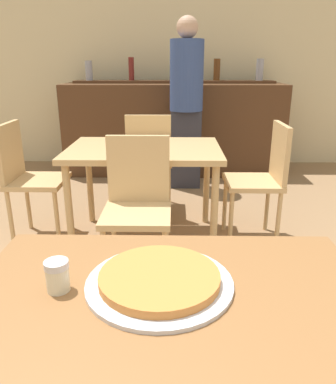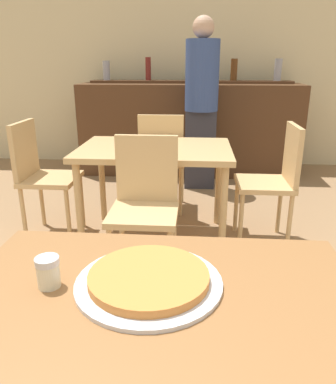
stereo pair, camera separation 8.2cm
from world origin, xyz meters
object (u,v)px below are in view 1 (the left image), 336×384
object	(u,v)px
chair_far_side_right	(264,174)
pizza_tray	(159,280)
chair_far_side_front	(138,200)
cheese_shaker	(57,276)
person_standing	(186,99)
chair_far_side_back	(149,156)
chair_far_side_left	(27,173)

from	to	relation	value
chair_far_side_right	pizza_tray	size ratio (longest dim) A/B	2.22
chair_far_side_front	cheese_shaker	bearing A→B (deg)	-94.01
chair_far_side_front	person_standing	bearing A→B (deg)	79.63
chair_far_side_front	chair_far_side_right	distance (m)	1.04
chair_far_side_front	chair_far_side_back	distance (m)	1.11
chair_far_side_left	cheese_shaker	xyz separation A→B (m)	(0.79, -1.80, 0.25)
chair_far_side_left	cheese_shaker	size ratio (longest dim) A/B	10.36
chair_far_side_front	chair_far_side_right	size ratio (longest dim) A/B	1.00
chair_far_side_front	person_standing	world-z (taller)	person_standing
pizza_tray	person_standing	xyz separation A→B (m)	(0.16, 3.08, 0.19)
chair_far_side_left	chair_far_side_right	distance (m)	1.75
person_standing	chair_far_side_front	bearing A→B (deg)	-100.37
chair_far_side_left	chair_far_side_right	bearing A→B (deg)	-90.00
cheese_shaker	person_standing	size ratio (longest dim) A/B	0.05
chair_far_side_front	chair_far_side_back	bearing A→B (deg)	90.00
pizza_tray	cheese_shaker	world-z (taller)	cheese_shaker
pizza_tray	person_standing	bearing A→B (deg)	87.03
chair_far_side_back	chair_far_side_right	world-z (taller)	same
pizza_tray	person_standing	distance (m)	3.09
chair_far_side_back	chair_far_side_right	distance (m)	1.04
chair_far_side_right	person_standing	xyz separation A→B (m)	(-0.54, 1.30, 0.42)
chair_far_side_left	cheese_shaker	world-z (taller)	chair_far_side_left
chair_far_side_back	cheese_shaker	xyz separation A→B (m)	(-0.09, -2.36, 0.25)
chair_far_side_front	chair_far_side_back	world-z (taller)	same
chair_far_side_left	pizza_tray	xyz separation A→B (m)	(1.06, -1.77, 0.22)
chair_far_side_front	chair_far_side_back	xyz separation A→B (m)	(0.00, 1.11, 0.00)
chair_far_side_front	person_standing	xyz separation A→B (m)	(0.34, 1.86, 0.42)
chair_far_side_back	chair_far_side_left	size ratio (longest dim) A/B	1.00
chair_far_side_right	pizza_tray	xyz separation A→B (m)	(-0.70, -1.77, 0.22)
pizza_tray	chair_far_side_front	bearing A→B (deg)	98.43
chair_far_side_front	pizza_tray	xyz separation A→B (m)	(0.18, -1.22, 0.22)
chair_far_side_left	person_standing	distance (m)	1.83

